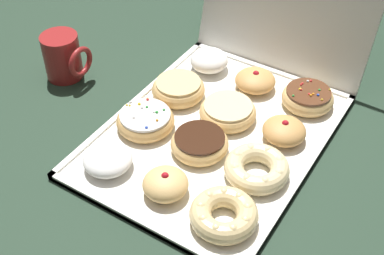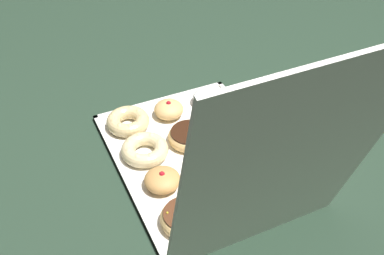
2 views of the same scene
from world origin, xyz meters
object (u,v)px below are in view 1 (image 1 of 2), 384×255
object	(u,v)px
coffee_mug	(62,57)
powdered_filled_donut_0	(108,159)
cruller_donut_2	(224,214)
cruller_donut_5	(257,168)
donut_box	(214,135)
powdered_filled_donut_9	(209,60)
glazed_ring_donut_6	(178,89)
jelly_filled_donut_8	(284,131)
jelly_filled_donut_1	(165,184)
glazed_ring_donut_7	(228,112)
sprinkle_donut_3	(145,120)
sprinkle_donut_11	(308,97)
jelly_filled_donut_10	(253,80)
chocolate_frosted_donut_4	(198,142)

from	to	relation	value
coffee_mug	powdered_filled_donut_0	bearing A→B (deg)	-33.23
cruller_donut_2	cruller_donut_5	distance (m)	0.12
donut_box	cruller_donut_5	bearing A→B (deg)	-24.66
powdered_filled_donut_9	glazed_ring_donut_6	bearing A→B (deg)	-91.44
jelly_filled_donut_8	coffee_mug	distance (m)	0.52
jelly_filled_donut_1	glazed_ring_donut_7	world-z (taller)	jelly_filled_donut_1
sprinkle_donut_3	sprinkle_donut_11	distance (m)	0.34
jelly_filled_donut_10	powdered_filled_donut_9	bearing A→B (deg)	175.82
glazed_ring_donut_7	coffee_mug	world-z (taller)	coffee_mug
sprinkle_donut_3	jelly_filled_donut_8	xyz separation A→B (m)	(0.25, 0.12, 0.00)
glazed_ring_donut_7	coffee_mug	bearing A→B (deg)	-171.39
sprinkle_donut_3	sprinkle_donut_11	xyz separation A→B (m)	(0.25, 0.24, 0.00)
powdered_filled_donut_0	chocolate_frosted_donut_4	xyz separation A→B (m)	(0.12, 0.13, -0.00)
glazed_ring_donut_6	jelly_filled_donut_8	size ratio (longest dim) A/B	1.34
sprinkle_donut_11	chocolate_frosted_donut_4	bearing A→B (deg)	-117.34
jelly_filled_donut_1	powdered_filled_donut_9	world-z (taller)	jelly_filled_donut_1
cruller_donut_2	cruller_donut_5	bearing A→B (deg)	90.91
donut_box	chocolate_frosted_donut_4	world-z (taller)	chocolate_frosted_donut_4
powdered_filled_donut_0	donut_box	bearing A→B (deg)	56.76
cruller_donut_5	sprinkle_donut_11	bearing A→B (deg)	90.52
sprinkle_donut_11	cruller_donut_5	bearing A→B (deg)	-89.48
cruller_donut_2	glazed_ring_donut_6	distance (m)	0.35
jelly_filled_donut_1	sprinkle_donut_3	bearing A→B (deg)	137.27
jelly_filled_donut_8	cruller_donut_5	bearing A→B (deg)	-90.10
jelly_filled_donut_1	jelly_filled_donut_10	world-z (taller)	jelly_filled_donut_1
glazed_ring_donut_7	jelly_filled_donut_10	distance (m)	0.12
jelly_filled_donut_8	sprinkle_donut_11	bearing A→B (deg)	91.12
powdered_filled_donut_0	jelly_filled_donut_10	xyz separation A→B (m)	(0.11, 0.36, 0.00)
jelly_filled_donut_1	glazed_ring_donut_6	bearing A→B (deg)	118.56
cruller_donut_5	coffee_mug	world-z (taller)	coffee_mug
powdered_filled_donut_0	chocolate_frosted_donut_4	bearing A→B (deg)	47.75
chocolate_frosted_donut_4	sprinkle_donut_3	bearing A→B (deg)	-179.26
chocolate_frosted_donut_4	jelly_filled_donut_10	distance (m)	0.23
chocolate_frosted_donut_4	jelly_filled_donut_8	distance (m)	0.17
donut_box	jelly_filled_donut_10	bearing A→B (deg)	91.60
cruller_donut_2	coffee_mug	size ratio (longest dim) A/B	1.11
cruller_donut_2	jelly_filled_donut_8	xyz separation A→B (m)	(-0.00, 0.24, 0.00)
powdered_filled_donut_0	sprinkle_donut_11	distance (m)	0.44
jelly_filled_donut_8	glazed_ring_donut_7	bearing A→B (deg)	-177.24
glazed_ring_donut_7	jelly_filled_donut_10	world-z (taller)	jelly_filled_donut_10
coffee_mug	donut_box	bearing A→B (deg)	0.65
powdered_filled_donut_0	jelly_filled_donut_10	bearing A→B (deg)	72.33
donut_box	glazed_ring_donut_7	world-z (taller)	glazed_ring_donut_7
cruller_donut_2	glazed_ring_donut_6	world-z (taller)	same
chocolate_frosted_donut_4	cruller_donut_2	bearing A→B (deg)	-44.49
donut_box	jelly_filled_donut_10	distance (m)	0.18
powdered_filled_donut_0	cruller_donut_5	world-z (taller)	powdered_filled_donut_0
glazed_ring_donut_7	cruller_donut_2	bearing A→B (deg)	-62.42
cruller_donut_5	glazed_ring_donut_7	world-z (taller)	cruller_donut_5
sprinkle_donut_3	glazed_ring_donut_6	bearing A→B (deg)	89.75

